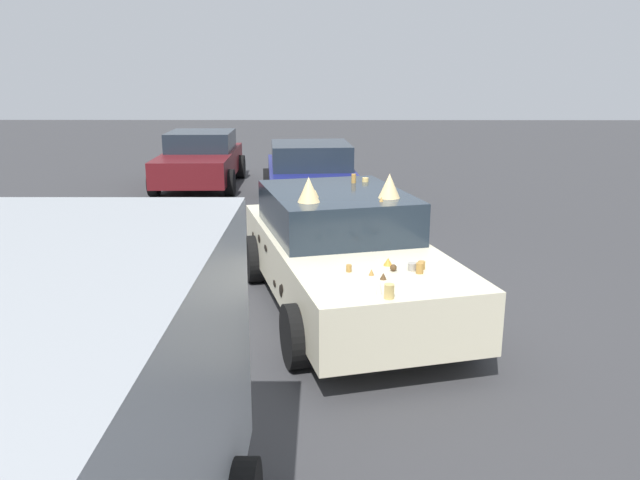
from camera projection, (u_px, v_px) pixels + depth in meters
ground_plane at (344, 310)px, 7.96m from camera, size 60.00×60.00×0.00m
art_car_decorated at (342, 252)px, 7.86m from camera, size 4.75×2.85×1.72m
parked_sedan_near_right at (310, 176)px, 13.61m from camera, size 4.26×2.31×1.39m
parked_sedan_row_back_far at (200, 159)px, 16.15m from camera, size 4.07×2.07×1.36m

